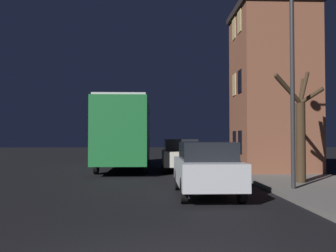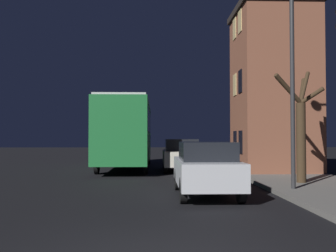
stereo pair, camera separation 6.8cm
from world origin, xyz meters
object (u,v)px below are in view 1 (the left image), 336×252
bus (126,129)px  car_mid_lane (180,155)px  bare_tree (300,125)px  streetlamp (284,48)px  car_near_lane (206,168)px

bus → car_mid_lane: (2.96, -1.81, -1.37)m
bus → car_mid_lane: 3.73m
bare_tree → bus: bearing=131.0°
streetlamp → bus: (-5.75, 9.60, -2.42)m
bare_tree → car_near_lane: bare_tree is taller
car_near_lane → bare_tree: bearing=30.0°
streetlamp → car_near_lane: 4.63m
bare_tree → car_mid_lane: bare_tree is taller
bare_tree → car_mid_lane: bearing=122.7°
streetlamp → bare_tree: bearing=55.2°
streetlamp → bare_tree: streetlamp is taller
bus → car_near_lane: size_ratio=2.57×
streetlamp → bare_tree: 3.16m
streetlamp → car_near_lane: size_ratio=1.76×
bus → car_mid_lane: bus is taller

